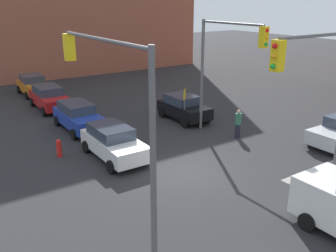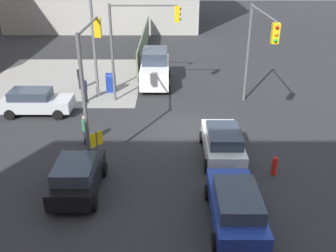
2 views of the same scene
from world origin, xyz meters
The scene contains 12 objects.
ground_plane centered at (0.00, 0.00, 0.00)m, with size 120.00×120.00×0.00m, color #28282B.
traffic_signal_nw_corner centered at (-2.67, 4.50, 4.59)m, with size 4.87×0.36×6.50m.
traffic_signal_se_corner centered at (2.07, -4.50, 4.68)m, with size 6.27×0.36×6.50m.
traffic_signal_ne_corner centered at (4.50, 2.77, 4.58)m, with size 0.36×4.64×6.50m.
warning_sign_two_way centered at (-5.40, 3.92, 1.64)m, with size 0.48×0.48×2.40m.
fire_hydrant centered at (-5.00, -4.20, 0.49)m, with size 0.26×0.26×0.94m.
coupe_orange centered at (-18.93, -1.66, 0.84)m, with size 3.81×2.02×1.62m.
sedan_red centered at (-13.97, -1.86, 0.84)m, with size 4.33×2.02×1.62m.
coupe_white centered at (-3.38, -1.96, 0.84)m, with size 4.35×2.02×1.62m.
hatchback_black centered at (-6.48, 4.64, 0.84)m, with size 3.81×2.02×1.62m.
hatchback_blue centered at (-8.50, -1.80, 0.84)m, with size 4.36×2.02×1.62m.
pedestrian_crossing centered at (-2.00, 5.20, 0.86)m, with size 0.36×0.36×1.67m.
Camera 1 is at (12.49, -9.40, 7.57)m, focal length 40.00 mm.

